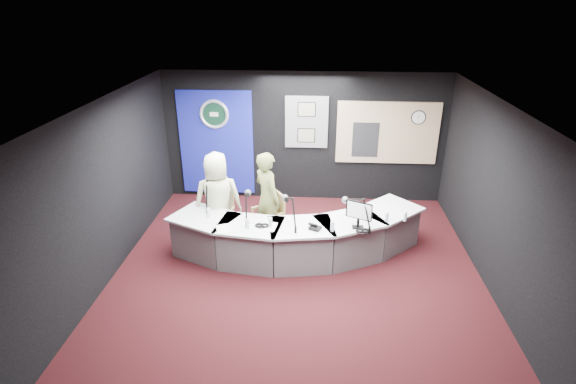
# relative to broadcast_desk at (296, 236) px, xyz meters

# --- Properties ---
(ground) EXTENTS (6.00, 6.00, 0.00)m
(ground) POSITION_rel_broadcast_desk_xyz_m (0.05, -0.55, -0.38)
(ground) COLOR black
(ground) RESTS_ON ground
(ceiling) EXTENTS (6.00, 6.00, 0.02)m
(ceiling) POSITION_rel_broadcast_desk_xyz_m (0.05, -0.55, 2.42)
(ceiling) COLOR silver
(ceiling) RESTS_ON ground
(wall_back) EXTENTS (6.00, 0.02, 2.80)m
(wall_back) POSITION_rel_broadcast_desk_xyz_m (0.05, 2.45, 1.02)
(wall_back) COLOR black
(wall_back) RESTS_ON ground
(wall_front) EXTENTS (6.00, 0.02, 2.80)m
(wall_front) POSITION_rel_broadcast_desk_xyz_m (0.05, -3.55, 1.02)
(wall_front) COLOR black
(wall_front) RESTS_ON ground
(wall_left) EXTENTS (0.02, 6.00, 2.80)m
(wall_left) POSITION_rel_broadcast_desk_xyz_m (-2.95, -0.55, 1.02)
(wall_left) COLOR black
(wall_left) RESTS_ON ground
(wall_right) EXTENTS (0.02, 6.00, 2.80)m
(wall_right) POSITION_rel_broadcast_desk_xyz_m (3.05, -0.55, 1.02)
(wall_right) COLOR black
(wall_right) RESTS_ON ground
(broadcast_desk) EXTENTS (4.50, 1.90, 0.75)m
(broadcast_desk) POSITION_rel_broadcast_desk_xyz_m (0.00, 0.00, 0.00)
(broadcast_desk) COLOR silver
(broadcast_desk) RESTS_ON ground
(backdrop_panel) EXTENTS (1.60, 0.05, 2.30)m
(backdrop_panel) POSITION_rel_broadcast_desk_xyz_m (-1.85, 2.42, 0.88)
(backdrop_panel) COLOR navy
(backdrop_panel) RESTS_ON wall_back
(agency_seal) EXTENTS (0.63, 0.07, 0.63)m
(agency_seal) POSITION_rel_broadcast_desk_xyz_m (-1.85, 2.38, 1.52)
(agency_seal) COLOR silver
(agency_seal) RESTS_ON backdrop_panel
(seal_center) EXTENTS (0.48, 0.01, 0.48)m
(seal_center) POSITION_rel_broadcast_desk_xyz_m (-1.85, 2.38, 1.52)
(seal_center) COLOR black
(seal_center) RESTS_ON backdrop_panel
(pinboard) EXTENTS (0.90, 0.04, 1.10)m
(pinboard) POSITION_rel_broadcast_desk_xyz_m (0.10, 2.42, 1.38)
(pinboard) COLOR slate
(pinboard) RESTS_ON wall_back
(framed_photo_upper) EXTENTS (0.34, 0.02, 0.27)m
(framed_photo_upper) POSITION_rel_broadcast_desk_xyz_m (0.10, 2.39, 1.65)
(framed_photo_upper) COLOR #7C705A
(framed_photo_upper) RESTS_ON pinboard
(framed_photo_lower) EXTENTS (0.34, 0.02, 0.27)m
(framed_photo_lower) POSITION_rel_broadcast_desk_xyz_m (0.10, 2.39, 1.09)
(framed_photo_lower) COLOR #7C705A
(framed_photo_lower) RESTS_ON pinboard
(booth_window_frame) EXTENTS (2.12, 0.06, 1.32)m
(booth_window_frame) POSITION_rel_broadcast_desk_xyz_m (1.80, 2.42, 1.18)
(booth_window_frame) COLOR tan
(booth_window_frame) RESTS_ON wall_back
(booth_glow) EXTENTS (2.00, 0.02, 1.20)m
(booth_glow) POSITION_rel_broadcast_desk_xyz_m (1.80, 2.41, 1.18)
(booth_glow) COLOR beige
(booth_glow) RESTS_ON booth_window_frame
(equipment_rack) EXTENTS (0.55, 0.02, 0.75)m
(equipment_rack) POSITION_rel_broadcast_desk_xyz_m (1.35, 2.39, 1.03)
(equipment_rack) COLOR black
(equipment_rack) RESTS_ON booth_window_frame
(wall_clock) EXTENTS (0.28, 0.01, 0.28)m
(wall_clock) POSITION_rel_broadcast_desk_xyz_m (2.40, 2.39, 1.52)
(wall_clock) COLOR white
(wall_clock) RESTS_ON booth_window_frame
(armchair_left) EXTENTS (0.59, 0.59, 1.02)m
(armchair_left) POSITION_rel_broadcast_desk_xyz_m (-1.41, 0.37, 0.14)
(armchair_left) COLOR #A18549
(armchair_left) RESTS_ON ground
(armchair_right) EXTENTS (0.80, 0.80, 1.04)m
(armchair_right) POSITION_rel_broadcast_desk_xyz_m (-0.53, 0.44, 0.14)
(armchair_right) COLOR #A18549
(armchair_right) RESTS_ON ground
(draped_jacket) EXTENTS (0.50, 0.11, 0.70)m
(draped_jacket) POSITION_rel_broadcast_desk_xyz_m (-1.44, 0.62, 0.24)
(draped_jacket) COLOR slate
(draped_jacket) RESTS_ON armchair_left
(person_man) EXTENTS (0.96, 0.74, 1.74)m
(person_man) POSITION_rel_broadcast_desk_xyz_m (-1.41, 0.37, 0.49)
(person_man) COLOR beige
(person_man) RESTS_ON ground
(person_woman) EXTENTS (0.72, 0.76, 1.74)m
(person_woman) POSITION_rel_broadcast_desk_xyz_m (-0.53, 0.44, 0.50)
(person_woman) COLOR olive
(person_woman) RESTS_ON ground
(computer_monitor) EXTENTS (0.36, 0.20, 0.27)m
(computer_monitor) POSITION_rel_broadcast_desk_xyz_m (1.02, -0.32, 0.70)
(computer_monitor) COLOR black
(computer_monitor) RESTS_ON broadcast_desk
(desk_phone) EXTENTS (0.22, 0.20, 0.04)m
(desk_phone) POSITION_rel_broadcast_desk_xyz_m (0.33, -0.42, 0.40)
(desk_phone) COLOR black
(desk_phone) RESTS_ON broadcast_desk
(headphones_near) EXTENTS (0.22, 0.22, 0.04)m
(headphones_near) POSITION_rel_broadcast_desk_xyz_m (1.10, -0.44, 0.39)
(headphones_near) COLOR black
(headphones_near) RESTS_ON broadcast_desk
(headphones_far) EXTENTS (0.20, 0.20, 0.03)m
(headphones_far) POSITION_rel_broadcast_desk_xyz_m (-0.54, -0.37, 0.39)
(headphones_far) COLOR black
(headphones_far) RESTS_ON broadcast_desk
(paper_stack) EXTENTS (0.31, 0.36, 0.00)m
(paper_stack) POSITION_rel_broadcast_desk_xyz_m (-1.16, -0.49, 0.38)
(paper_stack) COLOR white
(paper_stack) RESTS_ON broadcast_desk
(notepad) EXTENTS (0.26, 0.35, 0.00)m
(notepad) POSITION_rel_broadcast_desk_xyz_m (-0.42, -0.38, 0.38)
(notepad) COLOR white
(notepad) RESTS_ON broadcast_desk
(boom_mic_a) EXTENTS (0.16, 0.74, 0.60)m
(boom_mic_a) POSITION_rel_broadcast_desk_xyz_m (-1.56, 0.36, 0.68)
(boom_mic_a) COLOR black
(boom_mic_a) RESTS_ON broadcast_desk
(boom_mic_b) EXTENTS (0.18, 0.74, 0.60)m
(boom_mic_b) POSITION_rel_broadcast_desk_xyz_m (-0.81, -0.12, 0.68)
(boom_mic_b) COLOR black
(boom_mic_b) RESTS_ON broadcast_desk
(boom_mic_c) EXTENTS (0.33, 0.70, 0.60)m
(boom_mic_c) POSITION_rel_broadcast_desk_xyz_m (-0.08, -0.26, 0.68)
(boom_mic_c) COLOR black
(boom_mic_c) RESTS_ON broadcast_desk
(boom_mic_d) EXTENTS (0.49, 0.62, 0.60)m
(boom_mic_d) POSITION_rel_broadcast_desk_xyz_m (1.01, -0.24, 0.68)
(boom_mic_d) COLOR black
(boom_mic_d) RESTS_ON broadcast_desk
(water_bottles) EXTENTS (3.37, 0.53, 0.18)m
(water_bottles) POSITION_rel_broadcast_desk_xyz_m (0.18, -0.22, 0.46)
(water_bottles) COLOR silver
(water_bottles) RESTS_ON broadcast_desk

